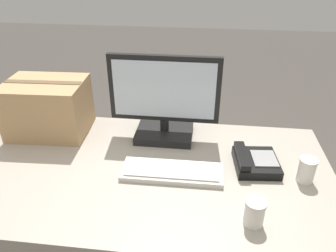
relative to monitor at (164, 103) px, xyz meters
name	(u,v)px	position (x,y,z in m)	size (l,w,h in m)	color
office_desk	(134,228)	(-0.12, -0.29, -0.57)	(1.80, 0.90, 0.76)	#A89E8E
monitor	(164,103)	(0.00, 0.00, 0.00)	(0.54, 0.23, 0.43)	black
keyboard	(172,172)	(0.07, -0.31, -0.18)	(0.44, 0.16, 0.03)	beige
desk_phone	(254,162)	(0.43, -0.21, -0.16)	(0.21, 0.22, 0.07)	black
paper_cup_left	(254,213)	(0.39, -0.56, -0.14)	(0.08, 0.08, 0.10)	white
paper_cup_right	(306,170)	(0.63, -0.29, -0.13)	(0.07, 0.07, 0.11)	white
cardboard_box	(48,107)	(-0.60, -0.02, -0.05)	(0.40, 0.31, 0.28)	tan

